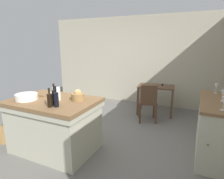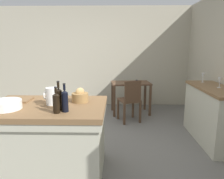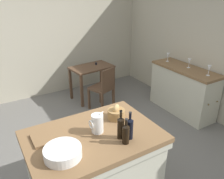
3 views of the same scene
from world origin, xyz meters
The scene contains 17 objects.
ground_plane centered at (0.00, 0.00, 0.00)m, with size 6.76×6.76×0.00m, color #66635E.
wall_back centered at (0.00, 2.60, 1.30)m, with size 5.32×0.12×2.60m, color #B2AA93.
island_table centered at (-0.21, -0.66, 0.48)m, with size 1.43×0.99×0.90m.
side_cabinet centered at (2.26, 0.32, 0.47)m, with size 0.52×1.40×0.93m.
writing_desk centered at (0.98, 1.81, 0.63)m, with size 0.96×0.66×0.80m.
wooden_chair centered at (0.93, 1.20, 0.49)m, with size 0.51×0.51×0.91m.
pitcher centered at (-0.14, -0.64, 1.01)m, with size 0.17×0.13×0.25m.
wash_bowl centered at (-0.61, -0.84, 0.95)m, with size 0.35×0.35×0.10m, color white.
bread_basket centered at (0.18, -0.51, 0.97)m, with size 0.21×0.21×0.18m.
cutting_board centered at (-0.64, -0.47, 0.91)m, with size 0.34×0.26×0.02m, color brown.
wine_bottle_dark centered at (0.09, -0.92, 1.02)m, with size 0.07×0.07×0.31m.
wine_bottle_amber centered at (0.01, -0.86, 1.03)m, with size 0.07×0.07×0.33m.
wine_bottle_green centered at (0.01, -0.96, 1.01)m, with size 0.07×0.07×0.29m.
wine_glass_far_left centered at (2.28, -0.17, 1.06)m, with size 0.07×0.07×0.19m.
wine_glass_left centered at (2.32, 0.31, 1.05)m, with size 0.07×0.07×0.17m.
wine_glass_middle centered at (2.25, 0.81, 1.05)m, with size 0.07×0.07×0.18m.
wicker_hamper centered at (-1.29, -0.83, 0.13)m, with size 0.34×0.34×0.27m, color olive.
Camera 1 is at (1.94, -2.97, 1.80)m, focal length 30.35 mm.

